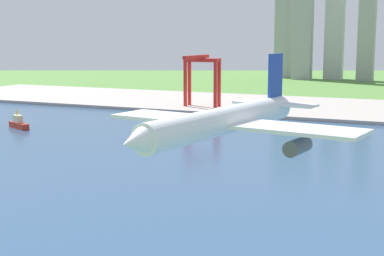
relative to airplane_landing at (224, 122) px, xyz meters
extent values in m
plane|color=#4F7D38|center=(-14.48, 194.49, -45.64)|extent=(2400.00, 2400.00, 0.00)
cube|color=#2D4C70|center=(-14.48, 134.49, -45.57)|extent=(840.00, 360.00, 0.15)
cylinder|color=white|center=(0.02, 0.13, 0.13)|extent=(8.95, 35.02, 3.69)
cone|color=white|center=(-2.85, -18.56, 0.13)|extent=(4.08, 4.55, 3.51)
cube|color=white|center=(0.28, 1.85, -0.43)|extent=(37.18, 13.12, 0.50)
cube|color=#193899|center=(2.40, 15.64, 4.19)|extent=(1.13, 4.21, 8.86)
cube|color=white|center=(2.40, 15.64, 0.86)|extent=(13.55, 5.78, 0.36)
cylinder|color=#4C4F54|center=(10.21, -0.73, -2.46)|extent=(2.75, 5.13, 2.03)
cylinder|color=#4C4F54|center=(-9.96, 2.37, -2.46)|extent=(2.75, 5.13, 2.03)
cube|color=#B22D1E|center=(-219.05, 207.14, -43.65)|extent=(20.39, 12.52, 3.68)
cube|color=beige|center=(-220.24, 207.69, -39.51)|extent=(8.23, 6.45, 4.62)
cylinder|color=yellow|center=(-221.17, 208.11, -35.72)|extent=(1.07, 1.07, 2.94)
cube|color=red|center=(-164.91, 339.75, -25.40)|extent=(2.20, 2.20, 35.49)
cube|color=red|center=(-139.01, 339.75, -25.40)|extent=(2.20, 2.20, 35.49)
cube|color=red|center=(-164.91, 347.75, -25.40)|extent=(2.20, 2.20, 35.49)
cube|color=red|center=(-139.01, 347.75, -25.40)|extent=(2.20, 2.20, 35.49)
cube|color=red|center=(-151.96, 343.75, -6.25)|extent=(28.30, 10.00, 2.80)
cube|color=red|center=(-151.96, 332.49, -3.45)|extent=(2.60, 45.03, 2.60)
cube|color=#959A99|center=(-194.26, 735.52, 28.73)|extent=(19.68, 26.95, 148.74)
cube|color=#94979D|center=(-159.60, 708.15, 29.80)|extent=(25.08, 17.25, 150.89)
cube|color=#B3B5B7|center=(-121.33, 732.07, 23.96)|extent=(24.55, 17.72, 139.20)
cube|color=#949995|center=(-75.91, 712.90, 31.29)|extent=(20.98, 19.77, 153.87)
camera|label=1|loc=(26.98, -69.69, 11.00)|focal=53.06mm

